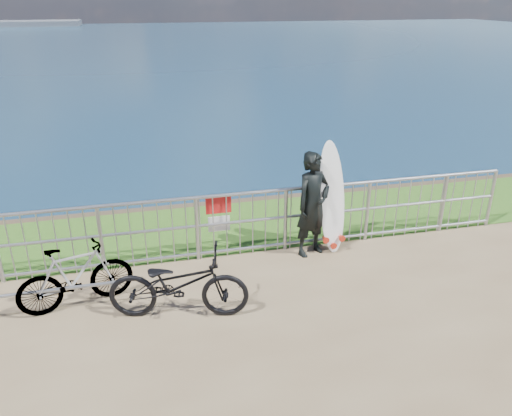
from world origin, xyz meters
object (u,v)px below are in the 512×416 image
object	(u,v)px
surfer	(313,205)
bicycle_far	(75,276)
surfboard	(332,202)
bicycle_near	(178,284)

from	to	relation	value
surfer	bicycle_far	distance (m)	3.79
surfboard	bicycle_far	xyz separation A→B (m)	(-4.07, -0.77, -0.40)
bicycle_near	bicycle_far	size ratio (longest dim) A/B	1.19
bicycle_near	bicycle_far	bearing A→B (deg)	79.93
surfboard	bicycle_far	world-z (taller)	surfboard
surfboard	bicycle_far	bearing A→B (deg)	-169.23
surfer	surfboard	size ratio (longest dim) A/B	0.94
surfboard	bicycle_near	world-z (taller)	surfboard
surfer	surfboard	distance (m)	0.37
surfer	surfboard	bearing A→B (deg)	-10.21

